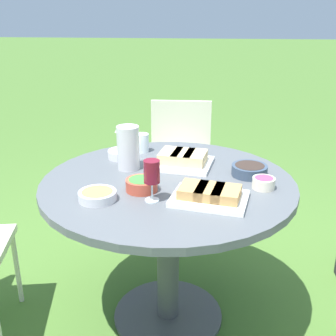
% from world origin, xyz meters
% --- Properties ---
extents(ground_plane, '(40.00, 40.00, 0.00)m').
position_xyz_m(ground_plane, '(0.00, 0.00, 0.00)').
color(ground_plane, '#446B2B').
extents(dining_table, '(1.17, 1.17, 0.78)m').
position_xyz_m(dining_table, '(0.00, 0.00, 0.64)').
color(dining_table, '#4C4C51').
rests_on(dining_table, ground_plane).
extents(chair_near_right, '(0.45, 0.43, 0.89)m').
position_xyz_m(chair_near_right, '(0.02, -1.11, 0.52)').
color(chair_near_right, beige).
rests_on(chair_near_right, ground_plane).
extents(water_pitcher, '(0.12, 0.11, 0.22)m').
position_xyz_m(water_pitcher, '(0.21, -0.13, 0.89)').
color(water_pitcher, silver).
rests_on(water_pitcher, dining_table).
extents(wine_glass, '(0.07, 0.07, 0.18)m').
position_xyz_m(wine_glass, '(0.04, 0.23, 0.90)').
color(wine_glass, silver).
rests_on(wine_glass, dining_table).
extents(platter_bread_main, '(0.32, 0.29, 0.07)m').
position_xyz_m(platter_bread_main, '(-0.06, -0.20, 0.81)').
color(platter_bread_main, white).
rests_on(platter_bread_main, dining_table).
extents(platter_charcuterie, '(0.34, 0.28, 0.06)m').
position_xyz_m(platter_charcuterie, '(-0.19, 0.20, 0.80)').
color(platter_charcuterie, white).
rests_on(platter_charcuterie, dining_table).
extents(bowl_fries, '(0.16, 0.16, 0.04)m').
position_xyz_m(bowl_fries, '(0.27, 0.24, 0.80)').
color(bowl_fries, silver).
rests_on(bowl_fries, dining_table).
extents(bowl_salad, '(0.14, 0.14, 0.05)m').
position_xyz_m(bowl_salad, '(0.10, 0.13, 0.81)').
color(bowl_salad, '#B74733').
rests_on(bowl_salad, dining_table).
extents(bowl_olives, '(0.17, 0.17, 0.05)m').
position_xyz_m(bowl_olives, '(-0.38, -0.10, 0.81)').
color(bowl_olives, '#334256').
rests_on(bowl_olives, dining_table).
extents(bowl_dip_red, '(0.10, 0.10, 0.05)m').
position_xyz_m(bowl_dip_red, '(-0.43, 0.05, 0.80)').
color(bowl_dip_red, beige).
rests_on(bowl_dip_red, dining_table).
extents(bowl_dip_cream, '(0.15, 0.15, 0.04)m').
position_xyz_m(bowl_dip_cream, '(0.27, -0.28, 0.80)').
color(bowl_dip_cream, silver).
rests_on(bowl_dip_cream, dining_table).
extents(cup_water_near, '(0.08, 0.08, 0.10)m').
position_xyz_m(cup_water_near, '(0.18, -0.39, 0.83)').
color(cup_water_near, silver).
rests_on(cup_water_near, dining_table).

